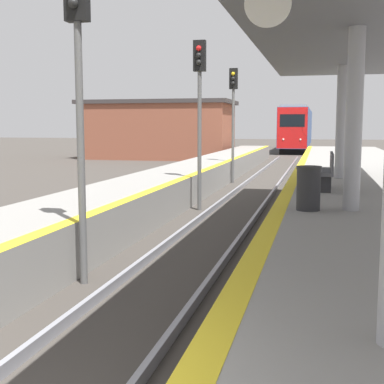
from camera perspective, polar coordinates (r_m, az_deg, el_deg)
The scene contains 8 objects.
train at distance 56.87m, azimuth 11.13°, elevation 6.65°, with size 2.65×19.87×4.40m.
signal_near at distance 8.73m, azimuth -12.04°, elevation 13.11°, with size 0.36×0.31×5.06m.
signal_mid at distance 16.17m, azimuth 0.81°, elevation 10.43°, with size 0.36×0.31×5.06m.
signal_far at distance 23.97m, azimuth 4.42°, elevation 9.33°, with size 0.36×0.31×5.06m.
station_canopy at distance 10.60m, azimuth 17.24°, elevation 16.49°, with size 4.17×19.28×3.59m.
trash_bin at distance 10.32m, azimuth 12.32°, elevation 0.41°, with size 0.47×0.47×0.84m.
bench at distance 13.82m, azimuth 14.16°, elevation 2.30°, with size 0.44×1.79×0.92m.
station_building at distance 42.02m, azimuth -3.59°, elevation 6.67°, with size 11.67×5.98×4.48m.
Camera 1 is at (2.39, -2.46, 2.57)m, focal length 50.00 mm.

